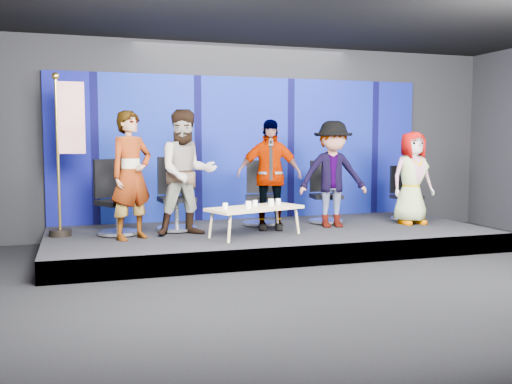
# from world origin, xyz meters

# --- Properties ---
(ground) EXTENTS (10.00, 10.00, 0.00)m
(ground) POSITION_xyz_m (0.00, 0.00, 0.00)
(ground) COLOR black
(ground) RESTS_ON ground
(room_walls) EXTENTS (10.02, 8.02, 3.51)m
(room_walls) POSITION_xyz_m (0.00, 0.00, 2.43)
(room_walls) COLOR black
(room_walls) RESTS_ON ground
(riser) EXTENTS (7.00, 3.00, 0.30)m
(riser) POSITION_xyz_m (0.00, 2.50, 0.15)
(riser) COLOR black
(riser) RESTS_ON ground
(backdrop) EXTENTS (7.00, 0.08, 2.60)m
(backdrop) POSITION_xyz_m (0.00, 3.95, 1.60)
(backdrop) COLOR #080755
(backdrop) RESTS_ON riser
(chair_a) EXTENTS (0.89, 0.89, 1.16)m
(chair_a) POSITION_xyz_m (-2.43, 2.74, 0.68)
(chair_a) COLOR silver
(chair_a) RESTS_ON riser
(panelist_a) EXTENTS (0.82, 0.73, 1.88)m
(panelist_a) POSITION_xyz_m (-2.23, 2.27, 1.24)
(panelist_a) COLOR black
(panelist_a) RESTS_ON riser
(chair_b) EXTENTS (0.70, 0.70, 1.18)m
(chair_b) POSITION_xyz_m (-1.48, 2.89, 0.69)
(chair_b) COLOR silver
(chair_b) RESTS_ON riser
(panelist_b) EXTENTS (0.97, 0.78, 1.92)m
(panelist_b) POSITION_xyz_m (-1.39, 2.38, 1.26)
(panelist_b) COLOR black
(panelist_b) RESTS_ON riser
(chair_c) EXTENTS (0.76, 0.76, 1.10)m
(chair_c) POSITION_xyz_m (-0.00, 3.04, 0.66)
(chair_c) COLOR silver
(chair_c) RESTS_ON riser
(panelist_c) EXTENTS (1.12, 0.68, 1.79)m
(panelist_c) POSITION_xyz_m (-0.02, 2.53, 1.19)
(panelist_c) COLOR black
(panelist_c) RESTS_ON riser
(chair_d) EXTENTS (0.70, 0.70, 1.09)m
(chair_d) POSITION_xyz_m (1.17, 2.96, 0.66)
(chair_d) COLOR silver
(chair_d) RESTS_ON riser
(panelist_d) EXTENTS (1.23, 0.81, 1.77)m
(panelist_d) POSITION_xyz_m (1.08, 2.46, 1.19)
(panelist_d) COLOR black
(panelist_d) RESTS_ON riser
(chair_e) EXTENTS (0.58, 0.58, 0.99)m
(chair_e) POSITION_xyz_m (2.70, 2.83, 0.62)
(chair_e) COLOR silver
(chair_e) RESTS_ON riser
(panelist_e) EXTENTS (0.80, 0.54, 1.60)m
(panelist_e) POSITION_xyz_m (2.54, 2.36, 1.10)
(panelist_e) COLOR black
(panelist_e) RESTS_ON riser
(coffee_table) EXTENTS (1.58, 1.07, 0.45)m
(coffee_table) POSITION_xyz_m (-0.43, 1.97, 0.71)
(coffee_table) COLOR tan
(coffee_table) RESTS_ON riser
(mug_a) EXTENTS (0.08, 0.08, 0.09)m
(mug_a) POSITION_xyz_m (-0.94, 1.82, 0.79)
(mug_a) COLOR white
(mug_a) RESTS_ON coffee_table
(mug_b) EXTENTS (0.09, 0.09, 0.11)m
(mug_b) POSITION_xyz_m (-0.58, 1.81, 0.80)
(mug_b) COLOR white
(mug_b) RESTS_ON coffee_table
(mug_c) EXTENTS (0.08, 0.08, 0.09)m
(mug_c) POSITION_xyz_m (-0.41, 2.06, 0.79)
(mug_c) COLOR white
(mug_c) RESTS_ON coffee_table
(mug_d) EXTENTS (0.09, 0.09, 0.11)m
(mug_d) POSITION_xyz_m (-0.16, 2.02, 0.80)
(mug_d) COLOR white
(mug_d) RESTS_ON coffee_table
(mug_e) EXTENTS (0.08, 0.08, 0.09)m
(mug_e) POSITION_xyz_m (0.01, 2.17, 0.79)
(mug_e) COLOR white
(mug_e) RESTS_ON coffee_table
(flag_stand) EXTENTS (0.56, 0.33, 2.45)m
(flag_stand) POSITION_xyz_m (-3.13, 2.86, 1.60)
(flag_stand) COLOR black
(flag_stand) RESTS_ON riser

